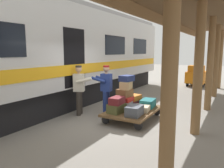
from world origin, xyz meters
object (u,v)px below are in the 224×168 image
object	(u,v)px
suitcase_cream_canvas	(142,108)
suitcase_red_plastic	(125,99)
suitcase_navy_fabric	(127,78)
baggage_tug	(197,76)
suitcase_slate_roller	(134,111)
suitcase_teal_softside	(148,103)
porter_by_door	(80,88)
suitcase_gray_aluminum	(124,105)
suitcase_olive_duffel	(116,108)
suitcase_maroon_trunk	(117,101)
porter_in_overalls	(106,88)
suitcase_tan_vintage	(126,85)
suitcase_orange_carryall	(133,97)
suitcase_brown_leather	(125,93)
train_car	(44,54)
suitcase_burgundy_valise	(132,102)
luggage_cart	(133,111)

from	to	relation	value
suitcase_cream_canvas	suitcase_red_plastic	world-z (taller)	suitcase_red_plastic
suitcase_navy_fabric	baggage_tug	xyz separation A→B (m)	(-0.91, -8.39, -0.69)
suitcase_slate_roller	baggage_tug	bearing A→B (deg)	-92.21
suitcase_teal_softside	suitcase_navy_fabric	distance (m)	1.14
porter_by_door	baggage_tug	size ratio (longest dim) A/B	0.97
suitcase_gray_aluminum	suitcase_teal_softside	bearing A→B (deg)	-137.12
suitcase_olive_duffel	suitcase_maroon_trunk	xyz separation A→B (m)	(-0.04, 0.02, 0.25)
suitcase_olive_duffel	porter_in_overalls	world-z (taller)	porter_in_overalls
suitcase_tan_vintage	suitcase_cream_canvas	bearing A→B (deg)	176.85
suitcase_orange_carryall	baggage_tug	size ratio (longest dim) A/B	0.28
suitcase_maroon_trunk	baggage_tug	xyz separation A→B (m)	(-0.91, -9.03, -0.08)
suitcase_gray_aluminum	suitcase_orange_carryall	xyz separation A→B (m)	(-0.03, -0.59, 0.15)
suitcase_maroon_trunk	porter_by_door	distance (m)	1.58
suitcase_red_plastic	porter_in_overalls	bearing A→B (deg)	-6.29
suitcase_brown_leather	suitcase_navy_fabric	bearing A→B (deg)	-135.92
porter_in_overalls	suitcase_orange_carryall	bearing A→B (deg)	-148.08
suitcase_teal_softside	suitcase_tan_vintage	xyz separation A→B (m)	(0.57, 0.53, 0.64)
suitcase_red_plastic	baggage_tug	size ratio (longest dim) A/B	0.29
suitcase_brown_leather	suitcase_tan_vintage	distance (m)	0.25
porter_in_overalls	suitcase_tan_vintage	bearing A→B (deg)	175.84
suitcase_olive_duffel	suitcase_red_plastic	distance (m)	0.59
train_car	suitcase_teal_softside	size ratio (longest dim) A/B	26.77
suitcase_burgundy_valise	porter_in_overalls	distance (m)	1.04
suitcase_olive_duffel	train_car	bearing A→B (deg)	-4.34
suitcase_olive_duffel	suitcase_orange_carryall	world-z (taller)	suitcase_orange_carryall
suitcase_teal_softside	suitcase_gray_aluminum	bearing A→B (deg)	42.88
suitcase_burgundy_valise	suitcase_cream_canvas	distance (m)	0.82
suitcase_orange_carryall	baggage_tug	bearing A→B (deg)	-96.64
suitcase_gray_aluminum	suitcase_tan_vintage	world-z (taller)	suitcase_tan_vintage
luggage_cart	suitcase_burgundy_valise	xyz separation A→B (m)	(0.30, -0.56, 0.14)
suitcase_navy_fabric	porter_by_door	bearing A→B (deg)	17.00
suitcase_teal_softside	suitcase_orange_carryall	size ratio (longest dim) A/B	1.26
suitcase_olive_duffel	baggage_tug	bearing A→B (deg)	-96.02
suitcase_navy_fabric	suitcase_cream_canvas	bearing A→B (deg)	173.70
suitcase_cream_canvas	suitcase_red_plastic	size ratio (longest dim) A/B	0.92
suitcase_burgundy_valise	suitcase_navy_fabric	xyz separation A→B (m)	(-0.04, 0.50, 0.90)
suitcase_red_plastic	suitcase_orange_carryall	world-z (taller)	suitcase_red_plastic
train_car	suitcase_navy_fabric	world-z (taller)	train_car
train_car	suitcase_navy_fabric	xyz separation A→B (m)	(-3.31, -0.37, -0.75)
suitcase_gray_aluminum	baggage_tug	size ratio (longest dim) A/B	0.28
suitcase_gray_aluminum	suitcase_slate_roller	world-z (taller)	suitcase_slate_roller
suitcase_maroon_trunk	porter_in_overalls	bearing A→B (deg)	-39.79
luggage_cart	suitcase_brown_leather	size ratio (longest dim) A/B	4.47
suitcase_tan_vintage	porter_in_overalls	distance (m)	0.82
suitcase_burgundy_valise	suitcase_gray_aluminum	bearing A→B (deg)	90.00
suitcase_olive_duffel	suitcase_maroon_trunk	world-z (taller)	suitcase_maroon_trunk
suitcase_gray_aluminum	suitcase_burgundy_valise	size ratio (longest dim) A/B	0.84
train_car	porter_in_overalls	distance (m)	2.77
train_car	suitcase_maroon_trunk	size ratio (longest dim) A/B	31.66
suitcase_cream_canvas	suitcase_navy_fabric	bearing A→B (deg)	-6.30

